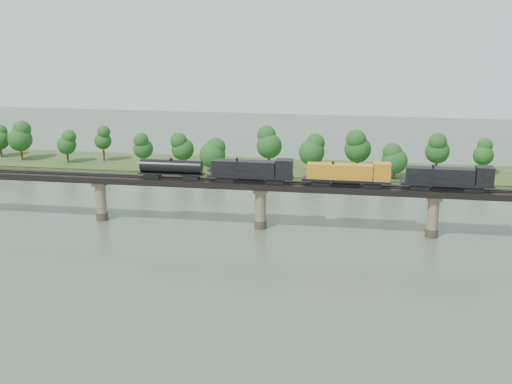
# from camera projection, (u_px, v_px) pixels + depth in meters

# --- Properties ---
(ground) EXTENTS (400.00, 400.00, 0.00)m
(ground) POSITION_uv_depth(u_px,v_px,m) (238.00, 278.00, 125.95)
(ground) COLOR #3C4D3E
(ground) RESTS_ON ground
(far_bank) EXTENTS (300.00, 24.00, 1.60)m
(far_bank) POSITION_uv_depth(u_px,v_px,m) (286.00, 169.00, 206.38)
(far_bank) COLOR #2E471C
(far_bank) RESTS_ON ground
(bridge) EXTENTS (236.00, 30.00, 11.50)m
(bridge) POSITION_uv_depth(u_px,v_px,m) (261.00, 206.00, 152.89)
(bridge) COLOR #473A2D
(bridge) RESTS_ON ground
(bridge_superstructure) EXTENTS (220.00, 4.90, 0.75)m
(bridge_superstructure) POSITION_uv_depth(u_px,v_px,m) (261.00, 181.00, 151.12)
(bridge_superstructure) COLOR black
(bridge_superstructure) RESTS_ON bridge
(far_treeline) EXTENTS (289.06, 17.54, 13.60)m
(far_treeline) POSITION_uv_depth(u_px,v_px,m) (258.00, 147.00, 201.10)
(far_treeline) COLOR #382619
(far_treeline) RESTS_ON far_bank
(freight_train) EXTENTS (82.28, 3.21, 5.66)m
(freight_train) POSITION_uv_depth(u_px,v_px,m) (315.00, 173.00, 148.57)
(freight_train) COLOR black
(freight_train) RESTS_ON bridge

